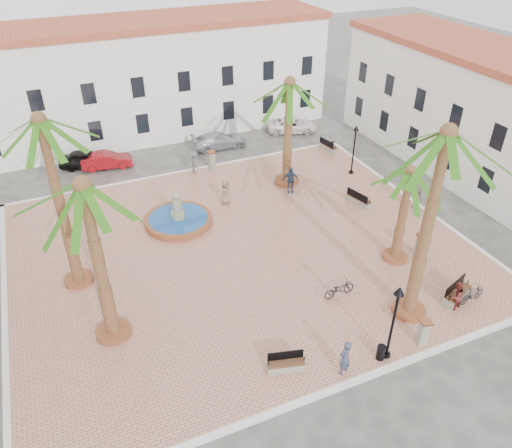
# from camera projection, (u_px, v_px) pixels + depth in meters

# --- Properties ---
(ground) EXTENTS (120.00, 120.00, 0.00)m
(ground) POSITION_uv_depth(u_px,v_px,m) (241.00, 250.00, 29.81)
(ground) COLOR #56544F
(ground) RESTS_ON ground
(plaza) EXTENTS (26.00, 22.00, 0.15)m
(plaza) POSITION_uv_depth(u_px,v_px,m) (241.00, 249.00, 29.77)
(plaza) COLOR tan
(plaza) RESTS_ON ground
(kerb_n) EXTENTS (26.30, 0.30, 0.16)m
(kerb_n) POSITION_uv_depth(u_px,v_px,m) (187.00, 171.00, 38.18)
(kerb_n) COLOR silver
(kerb_n) RESTS_ON ground
(kerb_s) EXTENTS (26.30, 0.30, 0.16)m
(kerb_s) POSITION_uv_depth(u_px,v_px,m) (337.00, 388.00, 21.35)
(kerb_s) COLOR silver
(kerb_s) RESTS_ON ground
(kerb_e) EXTENTS (0.30, 22.30, 0.16)m
(kerb_e) POSITION_uv_depth(u_px,v_px,m) (416.00, 204.00, 34.11)
(kerb_e) COLOR silver
(kerb_e) RESTS_ON ground
(kerb_w) EXTENTS (0.30, 22.30, 0.16)m
(kerb_w) POSITION_uv_depth(u_px,v_px,m) (5.00, 309.00, 25.42)
(kerb_w) COLOR silver
(kerb_w) RESTS_ON ground
(building_north) EXTENTS (30.40, 7.40, 9.50)m
(building_north) POSITION_uv_depth(u_px,v_px,m) (151.00, 78.00, 42.49)
(building_north) COLOR white
(building_north) RESTS_ON ground
(building_east) EXTENTS (7.40, 26.40, 9.00)m
(building_east) POSITION_uv_depth(u_px,v_px,m) (489.00, 117.00, 35.54)
(building_east) COLOR white
(building_east) RESTS_ON ground
(fountain) EXTENTS (4.30, 4.30, 2.22)m
(fountain) POSITION_uv_depth(u_px,v_px,m) (178.00, 219.00, 31.82)
(fountain) COLOR brown
(fountain) RESTS_ON plaza
(palm_nw) EXTENTS (5.12, 5.12, 9.65)m
(palm_nw) POSITION_uv_depth(u_px,v_px,m) (44.00, 138.00, 22.59)
(palm_nw) COLOR brown
(palm_nw) RESTS_ON plaza
(palm_sw) EXTENTS (5.49, 5.49, 8.52)m
(palm_sw) POSITION_uv_depth(u_px,v_px,m) (86.00, 205.00, 19.95)
(palm_sw) COLOR brown
(palm_sw) RESTS_ON plaza
(palm_s) EXTENTS (5.48, 5.48, 10.08)m
(palm_s) POSITION_uv_depth(u_px,v_px,m) (444.00, 155.00, 20.38)
(palm_s) COLOR brown
(palm_s) RESTS_ON plaza
(palm_e) EXTENTS (4.73, 4.73, 5.96)m
(palm_e) POSITION_uv_depth(u_px,v_px,m) (409.00, 184.00, 26.24)
(palm_e) COLOR brown
(palm_e) RESTS_ON plaza
(palm_ne) EXTENTS (5.62, 5.62, 7.82)m
(palm_ne) POSITION_uv_depth(u_px,v_px,m) (289.00, 95.00, 32.96)
(palm_ne) COLOR brown
(palm_ne) RESTS_ON plaza
(bench_s) EXTENTS (1.78, 0.94, 0.90)m
(bench_s) POSITION_uv_depth(u_px,v_px,m) (286.00, 365.00, 21.98)
(bench_s) COLOR gray
(bench_s) RESTS_ON plaza
(bench_se) EXTENTS (2.08, 1.24, 1.05)m
(bench_se) POSITION_uv_depth(u_px,v_px,m) (457.00, 294.00, 25.81)
(bench_se) COLOR gray
(bench_se) RESTS_ON plaza
(bench_e) EXTENTS (1.03, 2.00, 1.01)m
(bench_e) POSITION_uv_depth(u_px,v_px,m) (359.00, 200.00, 33.81)
(bench_e) COLOR gray
(bench_e) RESTS_ON plaza
(bench_ne) EXTENTS (0.85, 1.88, 0.95)m
(bench_ne) POSITION_uv_depth(u_px,v_px,m) (328.00, 147.00, 41.01)
(bench_ne) COLOR gray
(bench_ne) RESTS_ON plaza
(lamppost_s) EXTENTS (0.45, 0.45, 4.12)m
(lamppost_s) POSITION_uv_depth(u_px,v_px,m) (395.00, 311.00, 21.22)
(lamppost_s) COLOR black
(lamppost_s) RESTS_ON plaza
(lamppost_e) EXTENTS (0.42, 0.42, 3.84)m
(lamppost_e) POSITION_uv_depth(u_px,v_px,m) (355.00, 141.00, 36.35)
(lamppost_e) COLOR black
(lamppost_e) RESTS_ON plaza
(bollard_se) EXTENTS (0.60, 0.60, 1.41)m
(bollard_se) POSITION_uv_depth(u_px,v_px,m) (424.00, 332.00, 23.01)
(bollard_se) COLOR gray
(bollard_se) RESTS_ON plaza
(bollard_n) EXTENTS (0.57, 0.57, 1.49)m
(bollard_n) POSITION_uv_depth(u_px,v_px,m) (212.00, 160.00, 37.89)
(bollard_n) COLOR gray
(bollard_n) RESTS_ON plaza
(bollard_e) EXTENTS (0.56, 0.56, 1.53)m
(bollard_e) POSITION_uv_depth(u_px,v_px,m) (421.00, 245.00, 28.64)
(bollard_e) COLOR gray
(bollard_e) RESTS_ON plaza
(litter_bin) EXTENTS (0.39, 0.39, 0.76)m
(litter_bin) POSITION_uv_depth(u_px,v_px,m) (381.00, 352.00, 22.43)
(litter_bin) COLOR black
(litter_bin) RESTS_ON plaza
(cyclist_a) EXTENTS (0.79, 0.65, 1.85)m
(cyclist_a) POSITION_uv_depth(u_px,v_px,m) (345.00, 357.00, 21.47)
(cyclist_a) COLOR #343B4F
(cyclist_a) RESTS_ON plaza
(bicycle_a) EXTENTS (1.83, 0.71, 0.95)m
(bicycle_a) POSITION_uv_depth(u_px,v_px,m) (339.00, 289.00, 25.92)
(bicycle_a) COLOR black
(bicycle_a) RESTS_ON plaza
(cyclist_b) EXTENTS (0.92, 0.79, 1.65)m
(cyclist_b) POSITION_uv_depth(u_px,v_px,m) (456.00, 296.00, 24.95)
(cyclist_b) COLOR maroon
(cyclist_b) RESTS_ON plaza
(bicycle_b) EXTENTS (1.65, 0.59, 0.97)m
(bicycle_b) POSITION_uv_depth(u_px,v_px,m) (472.00, 294.00, 25.53)
(bicycle_b) COLOR black
(bicycle_b) RESTS_ON plaza
(pedestrian_fountain_a) EXTENTS (1.00, 0.93, 1.72)m
(pedestrian_fountain_a) POSITION_uv_depth(u_px,v_px,m) (225.00, 192.00, 33.59)
(pedestrian_fountain_a) COLOR #78654E
(pedestrian_fountain_a) RESTS_ON plaza
(pedestrian_fountain_b) EXTENTS (1.22, 0.79, 1.93)m
(pedestrian_fountain_b) POSITION_uv_depth(u_px,v_px,m) (290.00, 180.00, 34.82)
(pedestrian_fountain_b) COLOR #334661
(pedestrian_fountain_b) RESTS_ON plaza
(pedestrian_north) EXTENTS (0.66, 1.13, 1.75)m
(pedestrian_north) POSITION_uv_depth(u_px,v_px,m) (194.00, 162.00, 37.37)
(pedestrian_north) COLOR #525257
(pedestrian_north) RESTS_ON plaza
(pedestrian_east) EXTENTS (1.09, 1.67, 1.73)m
(pedestrian_east) POSITION_uv_depth(u_px,v_px,m) (417.00, 198.00, 32.99)
(pedestrian_east) COLOR gray
(pedestrian_east) RESTS_ON plaza
(car_black) EXTENTS (4.37, 2.78, 1.39)m
(car_black) POSITION_uv_depth(u_px,v_px,m) (86.00, 159.00, 38.55)
(car_black) COLOR black
(car_black) RESTS_ON ground
(car_red) EXTENTS (4.00, 1.87, 1.27)m
(car_red) POSITION_uv_depth(u_px,v_px,m) (107.00, 160.00, 38.50)
(car_red) COLOR maroon
(car_red) RESTS_ON ground
(car_silver) EXTENTS (4.60, 2.04, 1.31)m
(car_silver) POSITION_uv_depth(u_px,v_px,m) (218.00, 140.00, 41.58)
(car_silver) COLOR #ACAEB5
(car_silver) RESTS_ON ground
(car_white) EXTENTS (4.80, 3.36, 1.22)m
(car_white) POSITION_uv_depth(u_px,v_px,m) (292.00, 125.00, 44.47)
(car_white) COLOR white
(car_white) RESTS_ON ground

